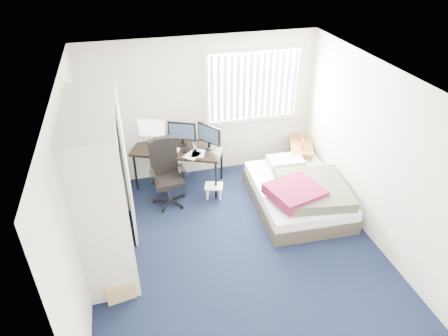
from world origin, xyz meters
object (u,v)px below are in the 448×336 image
nightstand (301,147)px  bed (299,193)px  desk (179,146)px  office_chair (167,179)px

nightstand → bed: 1.21m
desk → nightstand: bearing=-1.8°
office_chair → bed: 2.17m
office_chair → desk: bearing=57.7°
desk → nightstand: (2.25, -0.07, -0.30)m
desk → office_chair: desk is taller
nightstand → office_chair: bearing=-171.5°
desk → bed: size_ratio=0.89×
desk → bed: 2.16m
nightstand → bed: nightstand is taller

